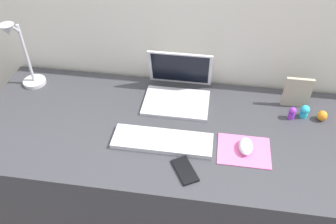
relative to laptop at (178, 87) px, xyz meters
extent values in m
plane|color=#59514C|center=(-0.02, -0.22, -0.79)|extent=(6.00, 6.00, 0.00)
cube|color=silver|center=(-0.02, 0.17, -0.10)|extent=(2.87, 0.05, 1.39)
cube|color=#38383D|center=(-0.02, -0.22, -0.42)|extent=(1.67, 0.70, 0.74)
cube|color=silver|center=(0.00, -0.06, -0.05)|extent=(0.30, 0.21, 0.01)
cube|color=silver|center=(0.00, 0.07, 0.06)|extent=(0.30, 0.06, 0.20)
cube|color=black|center=(0.00, 0.07, 0.06)|extent=(0.27, 0.05, 0.17)
cube|color=silver|center=(-0.02, -0.31, -0.04)|extent=(0.41, 0.13, 0.02)
cube|color=pink|center=(0.31, -0.31, -0.05)|extent=(0.21, 0.17, 0.00)
ellipsoid|color=silver|center=(0.31, -0.30, -0.03)|extent=(0.06, 0.10, 0.03)
cube|color=black|center=(0.09, -0.45, -0.05)|extent=(0.12, 0.14, 0.01)
cylinder|color=#B7B7BC|center=(-0.72, 0.00, -0.04)|extent=(0.11, 0.11, 0.02)
cylinder|color=#B7B7BC|center=(-0.72, 0.00, 0.12)|extent=(0.01, 0.01, 0.30)
cylinder|color=#B7B7BC|center=(-0.72, -0.04, 0.27)|extent=(0.01, 0.08, 0.08)
cone|color=#B7B7BC|center=(-0.72, -0.08, 0.28)|extent=(0.06, 0.06, 0.05)
cube|color=#B2A58C|center=(0.54, 0.01, 0.02)|extent=(0.12, 0.02, 0.15)
ellipsoid|color=orange|center=(0.65, -0.07, -0.03)|extent=(0.04, 0.04, 0.05)
cylinder|color=#28B7CC|center=(0.57, -0.06, -0.04)|extent=(0.03, 0.03, 0.02)
sphere|color=#28B7CC|center=(0.57, -0.06, -0.01)|extent=(0.04, 0.04, 0.04)
cylinder|color=purple|center=(0.52, -0.08, -0.04)|extent=(0.03, 0.03, 0.03)
sphere|color=purple|center=(0.52, -0.08, -0.01)|extent=(0.03, 0.03, 0.03)
camera|label=1|loc=(0.15, -1.31, 1.00)|focal=37.75mm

